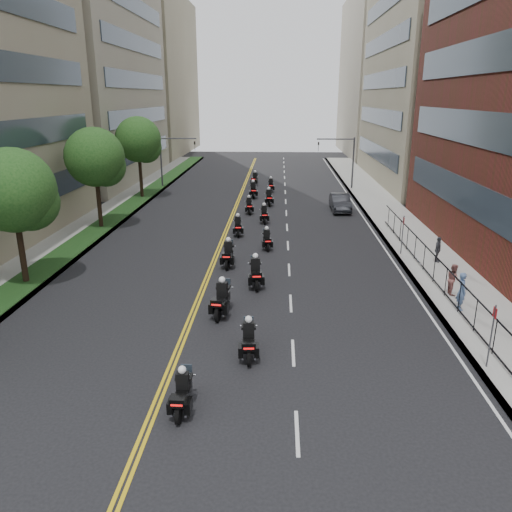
{
  "coord_description": "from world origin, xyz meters",
  "views": [
    {
      "loc": [
        2.55,
        -12.89,
        9.82
      ],
      "look_at": [
        1.34,
        12.79,
        1.54
      ],
      "focal_mm": 35.0,
      "sensor_mm": 36.0,
      "label": 1
    }
  ],
  "objects_px": {
    "motorcycle_6": "(238,227)",
    "motorcycle_9": "(269,198)",
    "motorcycle_12": "(255,180)",
    "motorcycle_1": "(249,341)",
    "pedestrian_a": "(462,291)",
    "pedestrian_b": "(453,279)",
    "motorcycle_2": "(222,300)",
    "pedestrian_c": "(438,249)",
    "motorcycle_10": "(253,191)",
    "motorcycle_3": "(256,273)",
    "motorcycle_7": "(264,215)",
    "motorcycle_0": "(182,394)",
    "motorcycle_8": "(249,206)",
    "motorcycle_11": "(271,186)",
    "parked_sedan": "(340,202)",
    "motorcycle_4": "(228,255)",
    "motorcycle_5": "(267,240)"
  },
  "relations": [
    {
      "from": "motorcycle_2",
      "to": "motorcycle_3",
      "type": "distance_m",
      "value": 4.01
    },
    {
      "from": "motorcycle_9",
      "to": "parked_sedan",
      "type": "distance_m",
      "value": 6.73
    },
    {
      "from": "motorcycle_3",
      "to": "pedestrian_b",
      "type": "xyz_separation_m",
      "value": [
        10.11,
        -0.99,
        0.23
      ]
    },
    {
      "from": "motorcycle_11",
      "to": "pedestrian_c",
      "type": "relative_size",
      "value": 1.41
    },
    {
      "from": "motorcycle_3",
      "to": "motorcycle_7",
      "type": "xyz_separation_m",
      "value": [
        0.01,
        14.24,
        -0.08
      ]
    },
    {
      "from": "pedestrian_c",
      "to": "motorcycle_10",
      "type": "bearing_deg",
      "value": 59.61
    },
    {
      "from": "motorcycle_9",
      "to": "motorcycle_10",
      "type": "distance_m",
      "value": 3.91
    },
    {
      "from": "motorcycle_3",
      "to": "motorcycle_10",
      "type": "bearing_deg",
      "value": 87.22
    },
    {
      "from": "motorcycle_8",
      "to": "motorcycle_5",
      "type": "bearing_deg",
      "value": -87.03
    },
    {
      "from": "motorcycle_3",
      "to": "motorcycle_12",
      "type": "xyz_separation_m",
      "value": [
        -1.6,
        31.76,
        -0.05
      ]
    },
    {
      "from": "motorcycle_8",
      "to": "pedestrian_a",
      "type": "xyz_separation_m",
      "value": [
        11.26,
        -20.42,
        0.43
      ]
    },
    {
      "from": "motorcycle_3",
      "to": "pedestrian_c",
      "type": "distance_m",
      "value": 11.67
    },
    {
      "from": "parked_sedan",
      "to": "motorcycle_2",
      "type": "bearing_deg",
      "value": -110.06
    },
    {
      "from": "motorcycle_12",
      "to": "motorcycle_1",
      "type": "bearing_deg",
      "value": -80.78
    },
    {
      "from": "motorcycle_6",
      "to": "pedestrian_c",
      "type": "relative_size",
      "value": 1.42
    },
    {
      "from": "pedestrian_a",
      "to": "motorcycle_2",
      "type": "bearing_deg",
      "value": 96.68
    },
    {
      "from": "motorcycle_2",
      "to": "pedestrian_b",
      "type": "bearing_deg",
      "value": 20.49
    },
    {
      "from": "motorcycle_0",
      "to": "motorcycle_9",
      "type": "distance_m",
      "value": 32.31
    },
    {
      "from": "motorcycle_2",
      "to": "parked_sedan",
      "type": "height_order",
      "value": "motorcycle_2"
    },
    {
      "from": "pedestrian_a",
      "to": "pedestrian_b",
      "type": "xyz_separation_m",
      "value": [
        0.26,
        1.94,
        -0.12
      ]
    },
    {
      "from": "motorcycle_8",
      "to": "pedestrian_c",
      "type": "distance_m",
      "value": 18.08
    },
    {
      "from": "parked_sedan",
      "to": "pedestrian_b",
      "type": "bearing_deg",
      "value": -80.59
    },
    {
      "from": "motorcycle_6",
      "to": "motorcycle_9",
      "type": "relative_size",
      "value": 0.95
    },
    {
      "from": "motorcycle_6",
      "to": "pedestrian_b",
      "type": "distance_m",
      "value": 16.37
    },
    {
      "from": "motorcycle_5",
      "to": "motorcycle_9",
      "type": "relative_size",
      "value": 0.88
    },
    {
      "from": "motorcycle_8",
      "to": "motorcycle_11",
      "type": "height_order",
      "value": "motorcycle_11"
    },
    {
      "from": "motorcycle_3",
      "to": "motorcycle_9",
      "type": "distance_m",
      "value": 20.94
    },
    {
      "from": "motorcycle_11",
      "to": "parked_sedan",
      "type": "distance_m",
      "value": 11.04
    },
    {
      "from": "motorcycle_7",
      "to": "pedestrian_b",
      "type": "xyz_separation_m",
      "value": [
        10.1,
        -15.23,
        0.31
      ]
    },
    {
      "from": "motorcycle_2",
      "to": "pedestrian_a",
      "type": "relative_size",
      "value": 1.36
    },
    {
      "from": "motorcycle_7",
      "to": "motorcycle_1",
      "type": "bearing_deg",
      "value": -94.88
    },
    {
      "from": "motorcycle_1",
      "to": "motorcycle_11",
      "type": "distance_m",
      "value": 35.54
    },
    {
      "from": "motorcycle_4",
      "to": "pedestrian_a",
      "type": "xyz_separation_m",
      "value": [
        11.66,
        -6.19,
        0.37
      ]
    },
    {
      "from": "motorcycle_12",
      "to": "motorcycle_2",
      "type": "bearing_deg",
      "value": -82.93
    },
    {
      "from": "motorcycle_8",
      "to": "motorcycle_12",
      "type": "distance_m",
      "value": 14.28
    },
    {
      "from": "motorcycle_4",
      "to": "pedestrian_c",
      "type": "distance_m",
      "value": 12.72
    },
    {
      "from": "motorcycle_6",
      "to": "pedestrian_a",
      "type": "relative_size",
      "value": 1.21
    },
    {
      "from": "motorcycle_11",
      "to": "pedestrian_a",
      "type": "distance_m",
      "value": 32.28
    },
    {
      "from": "motorcycle_4",
      "to": "motorcycle_5",
      "type": "xyz_separation_m",
      "value": [
        2.22,
        3.66,
        -0.1
      ]
    },
    {
      "from": "motorcycle_2",
      "to": "motorcycle_10",
      "type": "height_order",
      "value": "motorcycle_2"
    },
    {
      "from": "motorcycle_11",
      "to": "motorcycle_12",
      "type": "distance_m",
      "value": 4.31
    },
    {
      "from": "motorcycle_1",
      "to": "pedestrian_a",
      "type": "xyz_separation_m",
      "value": [
        9.76,
        4.71,
        0.4
      ]
    },
    {
      "from": "motorcycle_11",
      "to": "motorcycle_12",
      "type": "bearing_deg",
      "value": 114.19
    },
    {
      "from": "motorcycle_7",
      "to": "motorcycle_9",
      "type": "height_order",
      "value": "motorcycle_9"
    },
    {
      "from": "pedestrian_a",
      "to": "motorcycle_7",
      "type": "bearing_deg",
      "value": 32.32
    },
    {
      "from": "motorcycle_4",
      "to": "motorcycle_12",
      "type": "xyz_separation_m",
      "value": [
        0.2,
        28.51,
        -0.03
      ]
    },
    {
      "from": "motorcycle_0",
      "to": "motorcycle_7",
      "type": "distance_m",
      "value": 25.61
    },
    {
      "from": "motorcycle_0",
      "to": "motorcycle_8",
      "type": "xyz_separation_m",
      "value": [
        0.43,
        28.79,
        0.01
      ]
    },
    {
      "from": "motorcycle_10",
      "to": "motorcycle_7",
      "type": "bearing_deg",
      "value": -87.8
    },
    {
      "from": "parked_sedan",
      "to": "motorcycle_1",
      "type": "bearing_deg",
      "value": -104.35
    }
  ]
}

